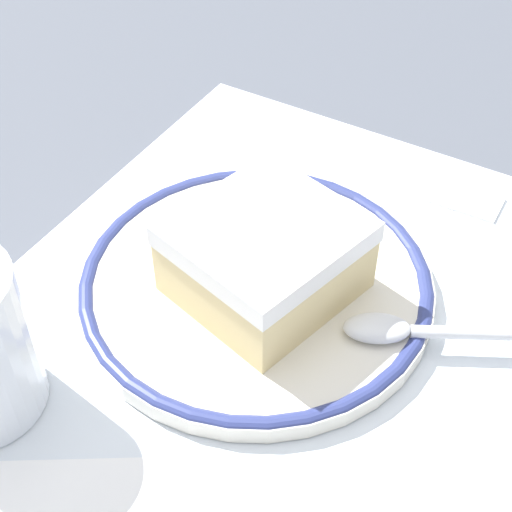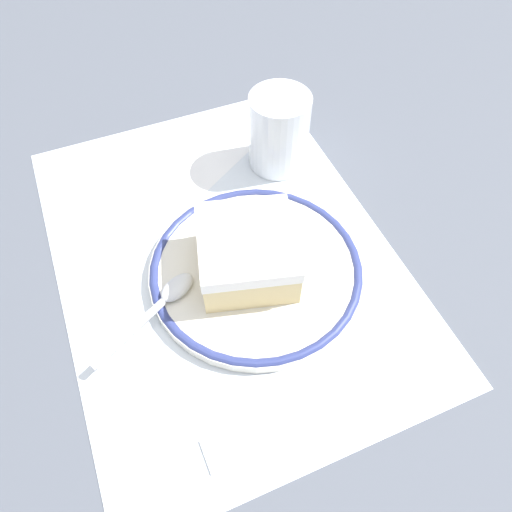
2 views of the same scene
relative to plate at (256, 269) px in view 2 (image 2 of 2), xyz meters
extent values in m
plane|color=#4C515B|center=(-0.04, -0.02, -0.01)|extent=(2.40, 2.40, 0.00)
cube|color=silver|center=(-0.04, -0.02, -0.01)|extent=(0.48, 0.35, 0.00)
cylinder|color=silver|center=(0.00, 0.00, 0.00)|extent=(0.22, 0.22, 0.01)
torus|color=navy|center=(0.00, 0.00, 0.00)|extent=(0.22, 0.22, 0.01)
cube|color=beige|center=(0.00, -0.01, 0.02)|extent=(0.12, 0.12, 0.04)
cube|color=white|center=(0.00, -0.01, 0.05)|extent=(0.12, 0.12, 0.01)
ellipsoid|color=silver|center=(0.00, -0.08, 0.01)|extent=(0.04, 0.05, 0.01)
cylinder|color=silver|center=(0.03, -0.14, 0.01)|extent=(0.05, 0.08, 0.01)
cylinder|color=silver|center=(-0.15, 0.09, 0.04)|extent=(0.07, 0.07, 0.09)
cylinder|color=brown|center=(-0.15, 0.09, 0.01)|extent=(0.06, 0.06, 0.04)
cube|color=white|center=(-0.20, 0.00, -0.01)|extent=(0.16, 0.17, 0.00)
cube|color=white|center=(0.16, -0.09, 0.00)|extent=(0.03, 0.05, 0.01)
camera|label=1|loc=(-0.29, -0.17, 0.35)|focal=54.21mm
camera|label=2|loc=(0.26, -0.11, 0.42)|focal=33.89mm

